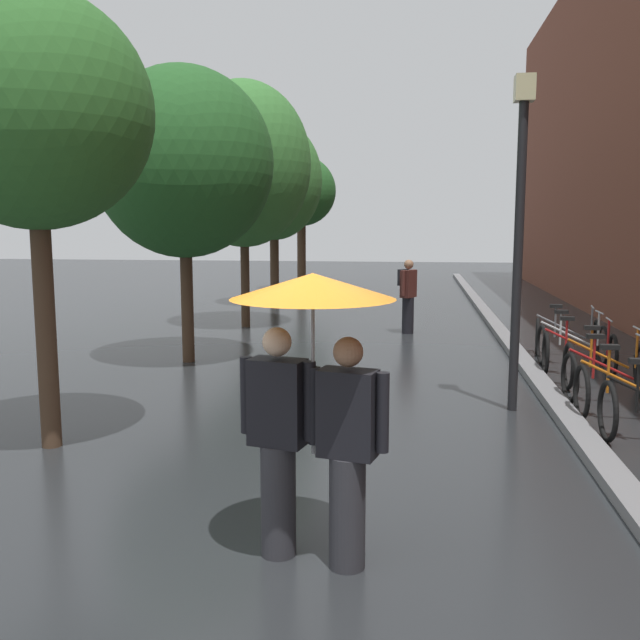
% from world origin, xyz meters
% --- Properties ---
extents(ground_plane, '(80.00, 80.00, 0.00)m').
position_xyz_m(ground_plane, '(0.00, 0.00, 0.00)').
color(ground_plane, '#26282B').
extents(kerb_strip, '(0.30, 36.00, 0.12)m').
position_xyz_m(kerb_strip, '(3.20, 10.00, 0.06)').
color(kerb_strip, slate).
rests_on(kerb_strip, ground).
extents(street_tree_0, '(2.46, 2.46, 4.83)m').
position_xyz_m(street_tree_0, '(-2.64, 2.06, 3.58)').
color(street_tree_0, '#473323').
rests_on(street_tree_0, ground).
extents(street_tree_1, '(3.09, 3.09, 5.10)m').
position_xyz_m(street_tree_1, '(-2.67, 6.83, 3.46)').
color(street_tree_1, '#473323').
rests_on(street_tree_1, ground).
extents(street_tree_2, '(3.14, 3.14, 5.71)m').
position_xyz_m(street_tree_2, '(-2.69, 11.11, 3.79)').
color(street_tree_2, '#473323').
rests_on(street_tree_2, ground).
extents(street_tree_3, '(2.85, 2.85, 5.46)m').
position_xyz_m(street_tree_3, '(-2.87, 15.46, 3.69)').
color(street_tree_3, '#473323').
rests_on(street_tree_3, ground).
extents(street_tree_4, '(2.50, 2.50, 4.86)m').
position_xyz_m(street_tree_4, '(-2.84, 20.20, 3.57)').
color(street_tree_4, '#473323').
rests_on(street_tree_4, ground).
extents(parked_bicycle_1, '(1.09, 0.71, 0.96)m').
position_xyz_m(parked_bicycle_1, '(3.90, 3.96, 0.38)').
color(parked_bicycle_1, black).
rests_on(parked_bicycle_1, ground).
extents(parked_bicycle_2, '(1.13, 0.78, 0.96)m').
position_xyz_m(parked_bicycle_2, '(3.93, 4.80, 0.38)').
color(parked_bicycle_2, black).
rests_on(parked_bicycle_2, ground).
extents(parked_bicycle_3, '(1.09, 0.72, 0.96)m').
position_xyz_m(parked_bicycle_3, '(4.08, 5.59, 0.38)').
color(parked_bicycle_3, black).
rests_on(parked_bicycle_3, ground).
extents(parked_bicycle_4, '(1.13, 0.78, 0.96)m').
position_xyz_m(parked_bicycle_4, '(3.93, 6.56, 0.38)').
color(parked_bicycle_4, black).
rests_on(parked_bicycle_4, ground).
extents(parked_bicycle_5, '(1.10, 0.72, 0.96)m').
position_xyz_m(parked_bicycle_5, '(4.02, 7.44, 0.38)').
color(parked_bicycle_5, black).
rests_on(parked_bicycle_5, ground).
extents(parked_bicycle_6, '(1.17, 0.85, 0.96)m').
position_xyz_m(parked_bicycle_6, '(4.09, 8.27, 0.38)').
color(parked_bicycle_6, black).
rests_on(parked_bicycle_6, ground).
extents(couple_under_umbrella, '(1.16, 1.16, 2.10)m').
position_xyz_m(couple_under_umbrella, '(0.60, -0.12, 1.42)').
color(couple_under_umbrella, '#2D2D33').
rests_on(couple_under_umbrella, ground).
extents(street_lamp_post, '(0.24, 0.24, 4.26)m').
position_xyz_m(street_lamp_post, '(2.60, 4.29, 2.49)').
color(street_lamp_post, black).
rests_on(street_lamp_post, ground).
extents(pedestrian_walking_midground, '(0.44, 0.53, 1.65)m').
position_xyz_m(pedestrian_walking_midground, '(1.14, 10.59, 0.88)').
color(pedestrian_walking_midground, black).
rests_on(pedestrian_walking_midground, ground).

